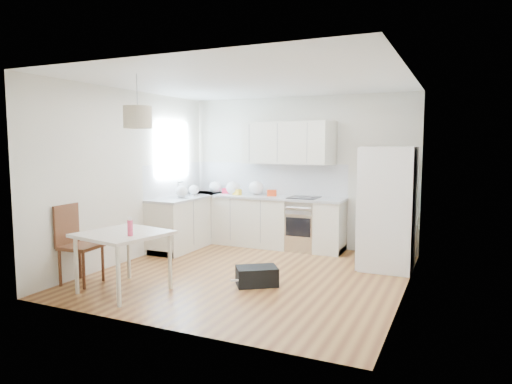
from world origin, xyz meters
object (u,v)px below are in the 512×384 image
at_px(dining_table, 123,239).
at_px(gym_bag, 257,276).
at_px(refrigerator, 389,208).
at_px(dining_chair, 81,245).

xyz_separation_m(dining_table, gym_bag, (1.42, 0.92, -0.55)).
bearing_deg(refrigerator, dining_chair, -145.55).
relative_size(refrigerator, dining_table, 1.63).
distance_m(dining_chair, gym_bag, 2.37).
bearing_deg(gym_bag, refrigerator, 13.94).
bearing_deg(dining_table, gym_bag, 43.47).
bearing_deg(dining_chair, gym_bag, 17.60).
distance_m(dining_table, gym_bag, 1.78).
xyz_separation_m(refrigerator, gym_bag, (-1.44, -1.62, -0.79)).
distance_m(refrigerator, dining_chair, 4.40).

